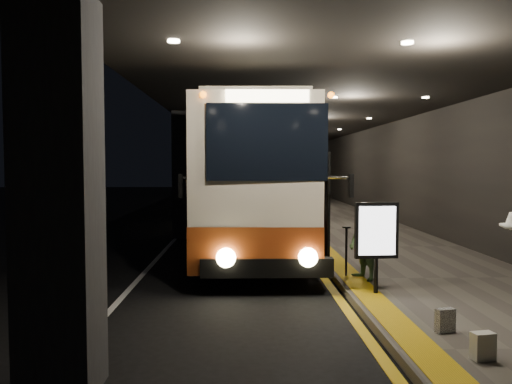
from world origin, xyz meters
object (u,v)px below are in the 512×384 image
object	(u,v)px
info_sign	(377,232)
coach_main	(257,185)
coach_second	(252,177)
bag_plain	(483,346)
coach_third	(247,175)
bag_polka	(445,320)
stanchion_post	(346,252)
passenger_waiting_green	(364,244)
passenger_boarding	(322,222)

from	to	relation	value
info_sign	coach_main	bearing A→B (deg)	104.41
coach_second	bag_plain	world-z (taller)	coach_second
coach_third	info_sign	size ratio (longest dim) A/B	6.59
bag_polka	stanchion_post	distance (m)	3.70
info_sign	stanchion_post	xyz separation A→B (m)	(-0.25, 1.46, -0.62)
info_sign	bag_plain	bearing A→B (deg)	-84.15
coach_main	passenger_waiting_green	world-z (taller)	coach_main
passenger_waiting_green	stanchion_post	xyz separation A→B (m)	(-0.30, 0.36, -0.23)
passenger_waiting_green	bag_plain	xyz separation A→B (m)	(0.42, -4.28, -0.59)
coach_main	coach_third	xyz separation A→B (m)	(-0.08, 29.57, -0.22)
passenger_waiting_green	bag_polka	world-z (taller)	passenger_waiting_green
bag_polka	info_sign	distance (m)	2.40
coach_second	passenger_waiting_green	size ratio (longest dim) A/B	8.27
coach_third	stanchion_post	distance (m)	34.75
coach_main	bag_plain	bearing A→B (deg)	-73.68
coach_second	bag_plain	size ratio (longest dim) A/B	37.07
passenger_waiting_green	bag_polka	distance (m)	3.34
coach_third	stanchion_post	world-z (taller)	coach_third
coach_second	passenger_boarding	xyz separation A→B (m)	(1.71, -14.72, -0.96)
passenger_boarding	passenger_waiting_green	distance (m)	4.02
bag_polka	info_sign	world-z (taller)	info_sign
coach_main	passenger_boarding	size ratio (longest dim) A/B	8.37
coach_second	stanchion_post	xyz separation A→B (m)	(1.66, -18.38, -1.20)
bag_plain	stanchion_post	bearing A→B (deg)	98.85
passenger_waiting_green	bag_plain	distance (m)	4.34
stanchion_post	passenger_boarding	bearing A→B (deg)	89.22
passenger_boarding	stanchion_post	distance (m)	3.66
coach_main	stanchion_post	distance (m)	5.54
coach_third	stanchion_post	size ratio (longest dim) A/B	10.59
coach_second	coach_third	world-z (taller)	coach_second
bag_plain	info_sign	bearing A→B (deg)	98.47
passenger_waiting_green	info_sign	distance (m)	1.18
bag_plain	info_sign	size ratio (longest dim) A/B	0.20
coach_second	info_sign	distance (m)	19.94
coach_main	info_sign	bearing A→B (deg)	-70.96
coach_third	bag_plain	world-z (taller)	coach_third
passenger_waiting_green	bag_plain	world-z (taller)	passenger_waiting_green
passenger_boarding	passenger_waiting_green	bearing A→B (deg)	-164.38
coach_main	bag_plain	world-z (taller)	coach_main
coach_main	stanchion_post	bearing A→B (deg)	-68.94
passenger_boarding	bag_polka	bearing A→B (deg)	-163.12
passenger_waiting_green	bag_polka	bearing A→B (deg)	-15.74
coach_main	passenger_boarding	bearing A→B (deg)	-36.68
info_sign	coach_second	bearing A→B (deg)	92.86
coach_third	bag_plain	bearing A→B (deg)	-89.53
coach_second	passenger_waiting_green	distance (m)	18.86
passenger_boarding	bag_polka	size ratio (longest dim) A/B	4.52
coach_main	passenger_waiting_green	distance (m)	5.93
coach_second	stanchion_post	distance (m)	18.49
coach_second	stanchion_post	size ratio (longest dim) A/B	11.79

